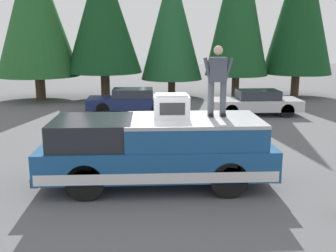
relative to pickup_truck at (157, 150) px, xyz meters
name	(u,v)px	position (x,y,z in m)	size (l,w,h in m)	color
ground_plane	(146,183)	(0.09, 0.28, -0.87)	(90.00, 90.00, 0.00)	#565659
pickup_truck	(157,150)	(0.00, 0.00, 0.00)	(2.01, 5.54, 1.65)	navy
compressor_unit	(172,106)	(0.13, -0.36, 1.05)	(0.65, 0.84, 0.56)	silver
person_on_truck_bed	(218,79)	(0.22, -1.47, 1.68)	(0.29, 0.72, 1.69)	#4C515B
parked_car_silver	(256,102)	(8.68, -4.81, -0.29)	(1.64, 4.10, 1.16)	silver
parked_car_navy	(131,101)	(9.47, 1.00, -0.29)	(1.64, 4.10, 1.16)	navy
conifer_far_left	(301,3)	(14.62, -8.89, 4.64)	(4.11, 4.11, 9.67)	#4C3826
conifer_left	(239,0)	(14.20, -5.07, 4.76)	(3.70, 3.70, 9.95)	#4C3826
conifer_center_left	(172,22)	(14.83, -1.25, 3.56)	(3.70, 3.70, 7.82)	#4C3826
conifer_center_right	(103,13)	(14.14, 2.72, 4.04)	(4.36, 4.36, 8.32)	#4C3826
conifer_right	(35,9)	(14.05, 6.49, 4.21)	(4.67, 4.67, 8.83)	#4C3826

